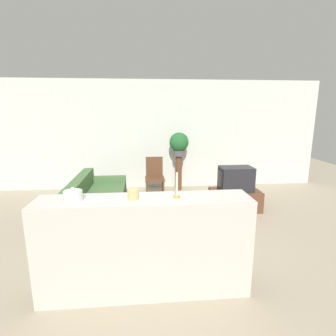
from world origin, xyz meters
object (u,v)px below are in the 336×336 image
television (236,179)px  decorative_bowl (73,196)px  wooden_chair (155,175)px  potted_plant (179,143)px  couch (96,203)px

television → decorative_bowl: (-2.51, -2.29, 0.49)m
decorative_bowl → wooden_chair: bearing=74.2°
potted_plant → television: bearing=-56.0°
potted_plant → decorative_bowl: bearing=-112.9°
potted_plant → decorative_bowl: (-1.56, -3.70, -0.05)m
television → wooden_chair: bearing=146.2°
wooden_chair → couch: bearing=-135.1°
couch → potted_plant: size_ratio=3.57×
potted_plant → wooden_chair: bearing=-149.6°
television → potted_plant: 1.79m
wooden_chair → television: bearing=-33.8°
television → decorative_bowl: bearing=-137.6°
couch → potted_plant: 2.50m
decorative_bowl → couch: bearing=95.3°
couch → television: size_ratio=3.13×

